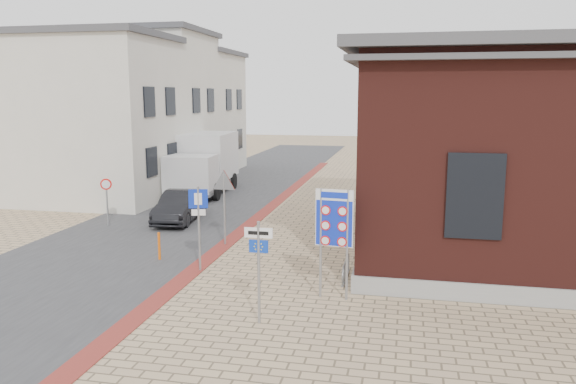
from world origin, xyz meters
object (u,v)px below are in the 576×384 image
Objects in this scene: border_sign at (334,220)px; essen_sign at (259,256)px; sedan at (180,206)px; box_truck at (204,163)px; parking_sign at (199,214)px; bollard at (159,246)px.

essen_sign is (-1.50, -2.00, -0.48)m from border_sign.
sedan is 6.96m from box_truck.
essen_sign is at bearing -120.67° from border_sign.
essen_sign is (7.44, -16.53, -0.04)m from box_truck.
border_sign is at bearing -34.66° from parking_sign.
essen_sign is 4.48m from parking_sign.
bollard is (2.94, -12.23, -1.21)m from box_truck.
parking_sign is (-2.80, 3.50, 0.16)m from essen_sign.
parking_sign is 2.30m from bollard.
box_truck is 18.13m from essen_sign.
essen_sign reaches higher than bollard.
parking_sign is (4.64, -13.03, 0.12)m from box_truck.
parking_sign reaches higher than essen_sign.
border_sign is (7.56, -7.78, 1.46)m from sedan.
border_sign is at bearing -51.79° from sedan.
box_truck reaches higher than border_sign.
essen_sign is 2.66× the size of bollard.
bollard is (-1.70, 0.80, -1.33)m from parking_sign.
box_truck is 2.57× the size of essen_sign.
box_truck is at bearing 103.53° from bollard.
parking_sign is at bearing -68.52° from sedan.
sedan is at bearing 140.38° from border_sign.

